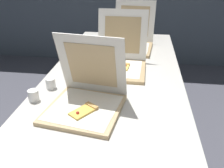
% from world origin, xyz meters
% --- Properties ---
extents(table, '(0.94, 2.33, 0.74)m').
position_xyz_m(table, '(0.00, 0.64, 0.70)').
color(table, beige).
rests_on(table, ground).
extents(pizza_box_front, '(0.43, 0.43, 0.39)m').
position_xyz_m(pizza_box_front, '(-0.10, 0.28, 0.80)').
color(pizza_box_front, tan).
rests_on(pizza_box_front, table).
extents(pizza_box_middle, '(0.38, 0.46, 0.39)m').
position_xyz_m(pizza_box_middle, '(0.03, 0.83, 0.80)').
color(pizza_box_middle, tan).
rests_on(pizza_box_middle, table).
extents(pizza_box_back, '(0.42, 0.50, 0.39)m').
position_xyz_m(pizza_box_back, '(0.08, 1.32, 0.80)').
color(pizza_box_back, tan).
rests_on(pizza_box_back, table).
extents(cup_white_near_left, '(0.06, 0.06, 0.07)m').
position_xyz_m(cup_white_near_left, '(-0.41, 0.32, 0.77)').
color(cup_white_near_left, white).
rests_on(cup_white_near_left, table).
extents(cup_white_mid, '(0.06, 0.06, 0.07)m').
position_xyz_m(cup_white_mid, '(-0.29, 0.65, 0.77)').
color(cup_white_mid, white).
rests_on(cup_white_mid, table).
extents(cup_white_far, '(0.06, 0.06, 0.07)m').
position_xyz_m(cup_white_far, '(-0.26, 1.03, 0.77)').
color(cup_white_far, white).
rests_on(cup_white_far, table).
extents(cup_white_near_center, '(0.06, 0.06, 0.07)m').
position_xyz_m(cup_white_near_center, '(-0.37, 0.47, 0.77)').
color(cup_white_near_center, white).
rests_on(cup_white_near_center, table).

